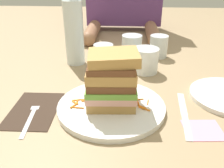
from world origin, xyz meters
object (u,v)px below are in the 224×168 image
object	(u,v)px
water_bottle	(74,28)
juice_glass	(146,62)
napkin_dark	(34,109)
empty_tumbler_1	(159,46)
fork	(32,114)
empty_tumbler_2	(103,57)
knife	(185,115)
sandwich	(112,80)
main_plate	(111,106)
napkin_pink	(203,130)
empty_tumbler_0	(132,49)

from	to	relation	value
water_bottle	juice_glass	bearing A→B (deg)	-14.48
napkin_dark	empty_tumbler_1	xyz separation A→B (m)	(0.34, 0.40, 0.04)
fork	napkin_dark	bearing A→B (deg)	95.71
napkin_dark	empty_tumbler_2	xyz separation A→B (m)	(0.15, 0.27, 0.04)
juice_glass	empty_tumbler_2	size ratio (longest dim) A/B	0.97
juice_glass	knife	bearing A→B (deg)	-72.83
sandwich	fork	size ratio (longest dim) A/B	0.80
main_plate	napkin_pink	distance (m)	0.22
sandwich	napkin_dark	distance (m)	0.21
napkin_dark	water_bottle	bearing A→B (deg)	82.23
main_plate	knife	bearing A→B (deg)	-6.21
fork	empty_tumbler_0	world-z (taller)	empty_tumbler_0
main_plate	water_bottle	world-z (taller)	water_bottle
napkin_dark	fork	world-z (taller)	fork
fork	knife	distance (m)	0.36
empty_tumbler_2	main_plate	bearing A→B (deg)	-80.53
main_plate	empty_tumbler_2	size ratio (longest dim) A/B	3.12
sandwich	fork	xyz separation A→B (m)	(-0.19, -0.04, -0.07)
sandwich	juice_glass	xyz separation A→B (m)	(0.10, 0.23, -0.04)
main_plate	empty_tumbler_2	bearing A→B (deg)	99.47
water_bottle	empty_tumbler_2	size ratio (longest dim) A/B	3.32
main_plate	napkin_pink	bearing A→B (deg)	-19.83
empty_tumbler_1	empty_tumbler_2	xyz separation A→B (m)	(-0.20, -0.13, 0.00)
sandwich	fork	bearing A→B (deg)	-167.77
napkin_dark	empty_tumbler_1	world-z (taller)	empty_tumbler_1
knife	empty_tumbler_0	size ratio (longest dim) A/B	2.05
fork	napkin_pink	distance (m)	0.39
juice_glass	napkin_pink	xyz separation A→B (m)	(0.11, -0.31, -0.03)
main_plate	juice_glass	distance (m)	0.25
empty_tumbler_1	napkin_pink	xyz separation A→B (m)	(0.05, -0.45, -0.04)
empty_tumbler_0	napkin_pink	distance (m)	0.42
main_plate	knife	size ratio (longest dim) A/B	1.31
napkin_dark	empty_tumbler_0	bearing A→B (deg)	54.36
knife	empty_tumbler_2	world-z (taller)	empty_tumbler_2
napkin_dark	water_bottle	size ratio (longest dim) A/B	0.60
sandwich	water_bottle	size ratio (longest dim) A/B	0.48
main_plate	knife	world-z (taller)	main_plate
main_plate	empty_tumbler_1	distance (m)	0.41
napkin_dark	fork	size ratio (longest dim) A/B	1.01
napkin_dark	empty_tumbler_1	size ratio (longest dim) A/B	2.05
napkin_dark	empty_tumbler_2	world-z (taller)	empty_tumbler_2
knife	napkin_pink	distance (m)	0.06
knife	water_bottle	size ratio (longest dim) A/B	0.72
juice_glass	empty_tumbler_2	bearing A→B (deg)	172.47
sandwich	fork	distance (m)	0.21
napkin_dark	water_bottle	distance (m)	0.34
water_bottle	empty_tumbler_0	bearing A→B (deg)	6.52
juice_glass	empty_tumbler_0	bearing A→B (deg)	117.73
fork	empty_tumbler_1	world-z (taller)	empty_tumbler_1
empty_tumbler_0	juice_glass	bearing A→B (deg)	-62.27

